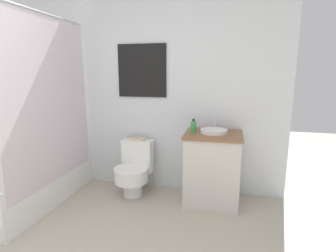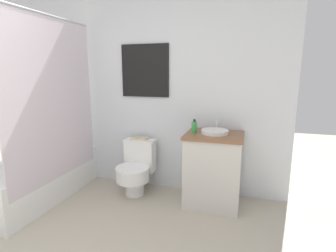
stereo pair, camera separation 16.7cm
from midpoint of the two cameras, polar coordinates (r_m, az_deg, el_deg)
wall_back at (r=3.24m, az=-5.07°, el=8.66°), size 3.58×0.07×2.50m
shower_area at (r=3.33m, az=-25.25°, el=-9.57°), size 0.67×1.43×1.98m
toilet at (r=3.15m, az=-5.43°, el=-9.06°), size 0.39×0.51×0.62m
vanity at (r=2.90m, az=11.44°, el=-9.26°), size 0.60×0.51×0.79m
sink at (r=2.81m, az=11.82°, el=-1.21°), size 0.28×0.32×0.13m
soap_bottle at (r=2.81m, az=7.44°, el=-0.19°), size 0.06×0.06×0.14m
book_on_tank at (r=3.16m, az=-4.66°, el=-2.74°), size 0.19×0.12×0.02m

